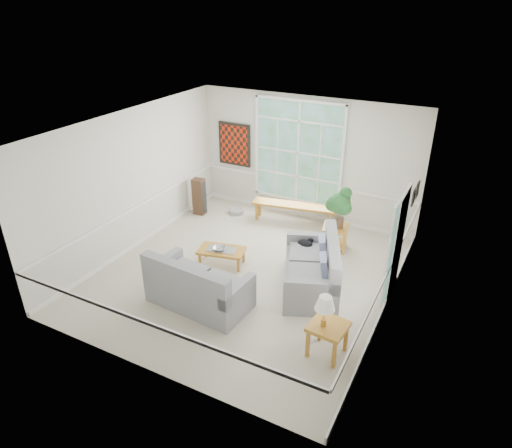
{
  "coord_description": "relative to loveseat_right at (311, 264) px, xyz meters",
  "views": [
    {
      "loc": [
        3.73,
        -6.79,
        5.07
      ],
      "look_at": [
        0.1,
        0.2,
        1.05
      ],
      "focal_mm": 32.0,
      "sensor_mm": 36.0,
      "label": 1
    }
  ],
  "objects": [
    {
      "name": "floor",
      "position": [
        -1.29,
        -0.14,
        -0.51
      ],
      "size": [
        5.5,
        6.0,
        0.01
      ],
      "primitive_type": "cube",
      "color": "#B7AF9C",
      "rests_on": "ground"
    },
    {
      "name": "ceiling",
      "position": [
        -1.29,
        -0.14,
        2.49
      ],
      "size": [
        5.5,
        6.0,
        0.02
      ],
      "primitive_type": "cube",
      "color": "white",
      "rests_on": "ground"
    },
    {
      "name": "wall_back",
      "position": [
        -1.29,
        2.86,
        0.99
      ],
      "size": [
        5.5,
        0.02,
        3.0
      ],
      "primitive_type": "cube",
      "color": "silver",
      "rests_on": "ground"
    },
    {
      "name": "wall_front",
      "position": [
        -1.29,
        -3.14,
        0.99
      ],
      "size": [
        5.5,
        0.02,
        3.0
      ],
      "primitive_type": "cube",
      "color": "silver",
      "rests_on": "ground"
    },
    {
      "name": "wall_left",
      "position": [
        -4.04,
        -0.14,
        0.99
      ],
      "size": [
        0.02,
        6.0,
        3.0
      ],
      "primitive_type": "cube",
      "color": "silver",
      "rests_on": "ground"
    },
    {
      "name": "wall_right",
      "position": [
        1.46,
        -0.14,
        0.99
      ],
      "size": [
        0.02,
        6.0,
        3.0
      ],
      "primitive_type": "cube",
      "color": "silver",
      "rests_on": "ground"
    },
    {
      "name": "window_back",
      "position": [
        -1.49,
        2.82,
        1.14
      ],
      "size": [
        2.3,
        0.08,
        2.4
      ],
      "primitive_type": "cube",
      "color": "white",
      "rests_on": "wall_back"
    },
    {
      "name": "entry_door",
      "position": [
        1.42,
        0.46,
        0.54
      ],
      "size": [
        0.08,
        0.9,
        2.1
      ],
      "primitive_type": "cube",
      "color": "white",
      "rests_on": "floor"
    },
    {
      "name": "door_sidelight",
      "position": [
        1.42,
        -0.17,
        0.64
      ],
      "size": [
        0.08,
        0.26,
        1.9
      ],
      "primitive_type": "cube",
      "color": "white",
      "rests_on": "wall_right"
    },
    {
      "name": "wall_art",
      "position": [
        -3.24,
        2.81,
        1.09
      ],
      "size": [
        0.9,
        0.06,
        1.1
      ],
      "primitive_type": "cube",
      "color": "maroon",
      "rests_on": "wall_back"
    },
    {
      "name": "wall_frame_near",
      "position": [
        1.42,
        1.61,
        1.04
      ],
      "size": [
        0.04,
        0.26,
        0.32
      ],
      "primitive_type": "cube",
      "color": "black",
      "rests_on": "wall_right"
    },
    {
      "name": "wall_frame_far",
      "position": [
        1.42,
        2.01,
        1.04
      ],
      "size": [
        0.04,
        0.26,
        0.32
      ],
      "primitive_type": "cube",
      "color": "black",
      "rests_on": "wall_right"
    },
    {
      "name": "loveseat_right",
      "position": [
        0.0,
        0.0,
        0.0
      ],
      "size": [
        1.6,
        2.1,
        1.01
      ],
      "primitive_type": "cube",
      "rotation": [
        0.0,
        0.0,
        0.39
      ],
      "color": "gray",
      "rests_on": "floor"
    },
    {
      "name": "loveseat_front",
      "position": [
        -1.58,
        -1.4,
        -0.01
      ],
      "size": [
        1.89,
        1.07,
        0.99
      ],
      "primitive_type": "cube",
      "rotation": [
        0.0,
        0.0,
        -0.07
      ],
      "color": "gray",
      "rests_on": "floor"
    },
    {
      "name": "coffee_table",
      "position": [
        -1.92,
        -0.07,
        -0.33
      ],
      "size": [
        1.04,
        0.72,
        0.35
      ],
      "primitive_type": "cube",
      "rotation": [
        0.0,
        0.0,
        0.24
      ],
      "color": "#AB7225",
      "rests_on": "floor"
    },
    {
      "name": "pewter_bowl",
      "position": [
        -1.95,
        -0.11,
        -0.11
      ],
      "size": [
        0.39,
        0.39,
        0.08
      ],
      "primitive_type": "imported",
      "rotation": [
        0.0,
        0.0,
        0.26
      ],
      "color": "#949499",
      "rests_on": "coffee_table"
    },
    {
      "name": "window_bench",
      "position": [
        -1.36,
        2.4,
        -0.27
      ],
      "size": [
        2.08,
        0.77,
        0.48
      ],
      "primitive_type": "cube",
      "rotation": [
        0.0,
        0.0,
        0.19
      ],
      "color": "#AB7225",
      "rests_on": "floor"
    },
    {
      "name": "end_table",
      "position": [
        -0.06,
        1.65,
        -0.24
      ],
      "size": [
        0.64,
        0.64,
        0.54
      ],
      "primitive_type": "cube",
      "rotation": [
        0.0,
        0.0,
        0.22
      ],
      "color": "#AB7225",
      "rests_on": "floor"
    },
    {
      "name": "houseplant",
      "position": [
        -0.04,
        1.63,
        0.49
      ],
      "size": [
        0.75,
        0.75,
        0.92
      ],
      "primitive_type": null,
      "rotation": [
        0.0,
        0.0,
        0.61
      ],
      "color": "#215725",
      "rests_on": "end_table"
    },
    {
      "name": "side_table",
      "position": [
        0.9,
        -1.58,
        -0.22
      ],
      "size": [
        0.6,
        0.6,
        0.56
      ],
      "primitive_type": "cube",
      "rotation": [
        0.0,
        0.0,
        -0.1
      ],
      "color": "#AB7225",
      "rests_on": "floor"
    },
    {
      "name": "table_lamp",
      "position": [
        0.83,
        -1.62,
        0.32
      ],
      "size": [
        0.35,
        0.35,
        0.53
      ],
      "primitive_type": null,
      "rotation": [
        0.0,
        0.0,
        0.15
      ],
      "color": "silver",
      "rests_on": "side_table"
    },
    {
      "name": "pet_bed",
      "position": [
        -2.87,
        2.2,
        -0.45
      ],
      "size": [
        0.46,
        0.46,
        0.12
      ],
      "primitive_type": "cylinder",
      "rotation": [
        0.0,
        0.0,
        -0.2
      ],
      "color": "gray",
      "rests_on": "floor"
    },
    {
      "name": "floor_speaker",
      "position": [
        -3.69,
        1.76,
        -0.04
      ],
      "size": [
        0.31,
        0.25,
        0.94
      ],
      "primitive_type": "cube",
      "rotation": [
        0.0,
        0.0,
        0.07
      ],
      "color": "#432C1B",
      "rests_on": "floor"
    },
    {
      "name": "cat",
      "position": [
        -0.35,
        0.57,
        0.08
      ],
      "size": [
        0.36,
        0.29,
        0.15
      ],
      "primitive_type": "ellipsoid",
      "rotation": [
        0.0,
        0.0,
        0.26
      ],
      "color": "black",
      "rests_on": "loveseat_right"
    }
  ]
}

